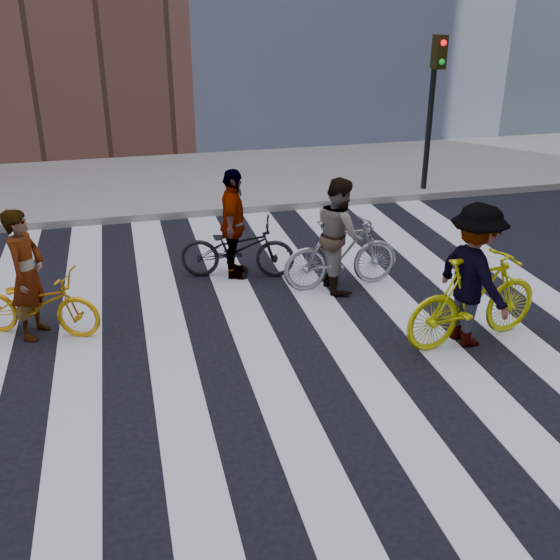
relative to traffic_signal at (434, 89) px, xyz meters
name	(u,v)px	position (x,y,z in m)	size (l,w,h in m)	color
ground	(295,331)	(-4.40, -5.32, -2.28)	(100.00, 100.00, 0.00)	black
sidewalk_far	(210,180)	(-4.40, 2.18, -2.20)	(100.00, 5.00, 0.15)	gray
zebra_crosswalk	(295,330)	(-4.40, -5.32, -2.27)	(8.25, 10.00, 0.01)	silver
traffic_signal	(434,89)	(0.00, 0.00, 0.00)	(0.22, 0.42, 3.33)	black
bike_yellow_left	(36,303)	(-7.65, -4.60, -1.84)	(0.59, 1.69, 0.89)	#EAA30D
bike_silver_mid	(341,254)	(-3.36, -4.13, -1.74)	(0.51, 1.79, 1.07)	#999BA2
bike_yellow_right	(474,299)	(-2.30, -6.12, -1.69)	(0.56, 1.97, 1.18)	#CCD10B
bike_dark_rear	(237,248)	(-4.79, -3.35, -1.81)	(0.62, 1.78, 0.93)	black
rider_left	(27,274)	(-7.70, -4.60, -1.42)	(0.62, 0.41, 1.71)	slate
rider_mid	(339,234)	(-3.41, -4.13, -1.43)	(0.83, 0.64, 1.70)	slate
rider_right	(474,276)	(-2.35, -6.12, -1.36)	(1.18, 0.68, 1.83)	slate
rider_rear	(233,224)	(-4.84, -3.35, -1.42)	(1.01, 0.42, 1.72)	slate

